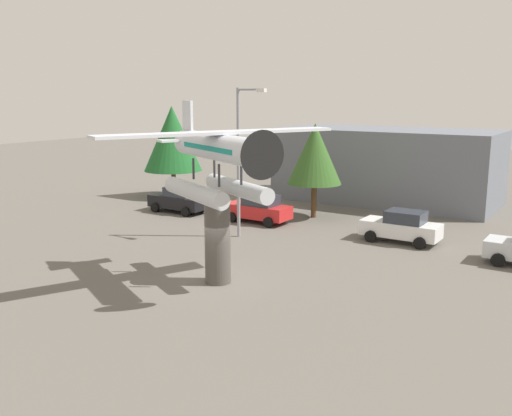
% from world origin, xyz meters
% --- Properties ---
extents(ground_plane, '(140.00, 140.00, 0.00)m').
position_xyz_m(ground_plane, '(0.00, 0.00, 0.00)').
color(ground_plane, '#605B54').
extents(display_pedestal, '(1.10, 1.10, 3.67)m').
position_xyz_m(display_pedestal, '(0.00, 0.00, 1.83)').
color(display_pedestal, '#4C4742').
rests_on(display_pedestal, ground).
extents(floatplane_monument, '(7.13, 9.81, 4.00)m').
position_xyz_m(floatplane_monument, '(0.12, -0.06, 5.34)').
color(floatplane_monument, silver).
rests_on(floatplane_monument, display_pedestal).
extents(car_near_black, '(4.20, 2.02, 1.76)m').
position_xyz_m(car_near_black, '(-11.02, 10.35, 0.88)').
color(car_near_black, black).
rests_on(car_near_black, ground).
extents(car_mid_red, '(4.20, 2.02, 1.76)m').
position_xyz_m(car_mid_red, '(-4.81, 10.70, 0.88)').
color(car_mid_red, red).
rests_on(car_mid_red, ground).
extents(car_far_white, '(4.20, 2.02, 1.76)m').
position_xyz_m(car_far_white, '(4.37, 10.84, 0.88)').
color(car_far_white, white).
rests_on(car_far_white, ground).
extents(streetlight_primary, '(1.84, 0.28, 8.29)m').
position_xyz_m(streetlight_primary, '(-3.60, 7.04, 4.79)').
color(streetlight_primary, gray).
rests_on(streetlight_primary, ground).
extents(storefront_building, '(15.78, 7.41, 5.41)m').
position_xyz_m(storefront_building, '(-0.67, 22.00, 2.71)').
color(storefront_building, slate).
rests_on(storefront_building, ground).
extents(tree_west, '(4.49, 4.49, 7.06)m').
position_xyz_m(tree_west, '(-15.35, 14.77, 4.55)').
color(tree_west, brown).
rests_on(tree_west, ground).
extents(tree_east, '(3.51, 3.51, 6.13)m').
position_xyz_m(tree_east, '(-2.56, 13.89, 4.16)').
color(tree_east, brown).
rests_on(tree_east, ground).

